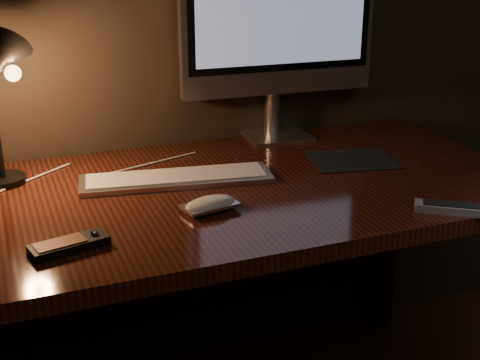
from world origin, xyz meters
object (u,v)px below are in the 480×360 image
object	(u,v)px
desk	(198,226)
tv_remote	(456,208)
monitor	(279,14)
keyboard	(176,178)
mouse	(210,206)
media_remote	(69,245)
desk_lamp	(1,81)

from	to	relation	value
desk	tv_remote	bearing A→B (deg)	-41.09
monitor	keyboard	bearing A→B (deg)	-144.10
mouse	monitor	bearing A→B (deg)	41.26
desk	media_remote	world-z (taller)	media_remote
desk	monitor	xyz separation A→B (m)	(0.33, 0.26, 0.49)
monitor	mouse	bearing A→B (deg)	-126.16
media_remote	tv_remote	distance (m)	0.83
mouse	media_remote	xyz separation A→B (m)	(-0.32, -0.08, -0.00)
tv_remote	desk_lamp	size ratio (longest dim) A/B	0.44
monitor	keyboard	size ratio (longest dim) A/B	1.29
desk	monitor	bearing A→B (deg)	37.59
mouse	media_remote	size ratio (longest dim) A/B	0.75
monitor	media_remote	xyz separation A→B (m)	(-0.68, -0.54, -0.35)
keyboard	desk_lamp	world-z (taller)	desk_lamp
desk	tv_remote	size ratio (longest dim) A/B	9.47
desk_lamp	media_remote	bearing A→B (deg)	-67.79
mouse	tv_remote	distance (m)	0.54
desk	monitor	world-z (taller)	monitor
mouse	media_remote	bearing A→B (deg)	-175.91
mouse	media_remote	world-z (taller)	media_remote
tv_remote	desk_lamp	world-z (taller)	desk_lamp
desk_lamp	mouse	bearing A→B (deg)	-27.36
mouse	media_remote	distance (m)	0.33
keyboard	desk_lamp	xyz separation A→B (m)	(-0.37, 0.11, 0.25)
desk	mouse	distance (m)	0.25
mouse	keyboard	bearing A→B (deg)	85.12
mouse	tv_remote	world-z (taller)	same
desk	keyboard	bearing A→B (deg)	176.53
desk	desk_lamp	distance (m)	0.59
mouse	tv_remote	bearing A→B (deg)	-32.32
monitor	media_remote	distance (m)	0.94
desk	tv_remote	distance (m)	0.63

